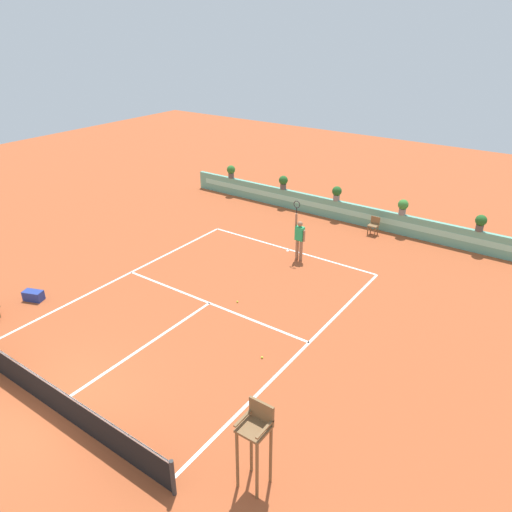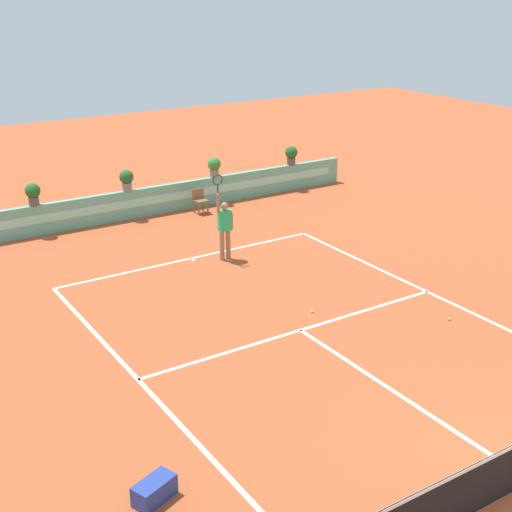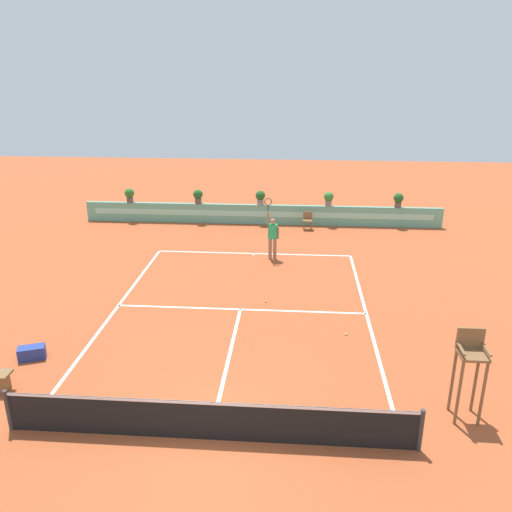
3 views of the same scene
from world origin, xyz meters
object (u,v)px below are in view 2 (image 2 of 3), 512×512
(potted_plant_centre, at_px, (127,179))
(potted_plant_left, at_px, (33,193))
(tennis_ball_near_baseline, at_px, (449,319))
(ball_kid_chair, at_px, (200,200))
(tennis_ball_mid_court, at_px, (312,311))
(tennis_player, at_px, (225,225))
(gear_bag, at_px, (154,491))
(potted_plant_right, at_px, (214,166))
(potted_plant_far_right, at_px, (291,154))

(potted_plant_centre, bearing_deg, potted_plant_left, 180.00)
(tennis_ball_near_baseline, relative_size, potted_plant_left, 0.09)
(ball_kid_chair, bearing_deg, potted_plant_left, 172.47)
(tennis_ball_mid_court, bearing_deg, tennis_player, 89.73)
(tennis_player, relative_size, potted_plant_left, 3.57)
(potted_plant_centre, bearing_deg, gear_bag, -111.61)
(potted_plant_left, height_order, potted_plant_right, same)
(tennis_player, xyz_separation_m, potted_plant_far_right, (5.95, 5.09, 0.36))
(gear_bag, xyz_separation_m, potted_plant_far_right, (12.14, 13.49, 1.23))
(tennis_player, height_order, tennis_ball_mid_court, tennis_player)
(tennis_ball_near_baseline, height_order, tennis_ball_mid_court, same)
(tennis_ball_near_baseline, height_order, potted_plant_right, potted_plant_right)
(ball_kid_chair, distance_m, tennis_ball_near_baseline, 10.82)
(ball_kid_chair, relative_size, tennis_ball_mid_court, 12.50)
(tennis_ball_near_baseline, xyz_separation_m, potted_plant_right, (0.03, 11.50, 1.38))
(tennis_player, bearing_deg, potted_plant_far_right, 40.54)
(ball_kid_chair, distance_m, potted_plant_centre, 2.66)
(ball_kid_chair, relative_size, tennis_player, 0.33)
(gear_bag, bearing_deg, tennis_ball_mid_court, 33.64)
(tennis_player, distance_m, potted_plant_centre, 5.17)
(potted_plant_centre, height_order, potted_plant_left, same)
(gear_bag, xyz_separation_m, potted_plant_centre, (5.34, 13.49, 1.23))
(gear_bag, bearing_deg, potted_plant_left, 80.80)
(tennis_ball_near_baseline, height_order, potted_plant_centre, potted_plant_centre)
(tennis_player, relative_size, potted_plant_right, 3.57)
(potted_plant_far_right, relative_size, potted_plant_centre, 1.00)
(potted_plant_far_right, distance_m, potted_plant_left, 9.96)
(tennis_ball_near_baseline, relative_size, potted_plant_far_right, 0.09)
(gear_bag, relative_size, potted_plant_centre, 0.97)
(potted_plant_centre, height_order, potted_plant_right, same)
(tennis_ball_mid_court, xyz_separation_m, potted_plant_far_right, (5.97, 9.38, 1.38))
(ball_kid_chair, xyz_separation_m, potted_plant_far_right, (4.42, 0.73, 0.93))
(potted_plant_far_right, bearing_deg, tennis_ball_mid_court, -122.49)
(potted_plant_far_right, height_order, potted_plant_centre, same)
(tennis_player, height_order, tennis_ball_near_baseline, tennis_player)
(tennis_ball_near_baseline, xyz_separation_m, potted_plant_centre, (-3.36, 11.50, 1.38))
(tennis_ball_mid_court, distance_m, potted_plant_centre, 9.52)
(gear_bag, xyz_separation_m, tennis_ball_near_baseline, (8.70, 1.99, -0.15))
(potted_plant_centre, xyz_separation_m, potted_plant_right, (3.39, 0.00, 0.00))
(tennis_ball_near_baseline, relative_size, potted_plant_right, 0.09)
(potted_plant_left, bearing_deg, potted_plant_centre, 0.00)
(potted_plant_far_right, bearing_deg, tennis_player, -139.46)
(potted_plant_far_right, xyz_separation_m, potted_plant_centre, (-6.80, 0.00, 0.00))
(potted_plant_far_right, bearing_deg, potted_plant_centre, 180.00)
(potted_plant_right, bearing_deg, tennis_ball_mid_court, -105.30)
(tennis_ball_mid_court, bearing_deg, tennis_ball_near_baseline, -39.90)
(potted_plant_far_right, xyz_separation_m, potted_plant_left, (-9.96, 0.00, 0.00))
(gear_bag, relative_size, potted_plant_left, 0.97)
(gear_bag, bearing_deg, potted_plant_right, 57.06)
(potted_plant_centre, relative_size, potted_plant_right, 1.00)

